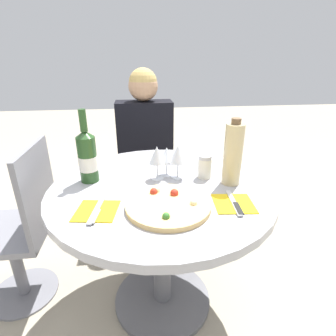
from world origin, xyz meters
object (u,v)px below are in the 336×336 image
(dining_table, at_px, (162,213))
(wine_bottle, at_px, (87,156))
(seated_diner, at_px, (146,162))
(chair_empty_side, at_px, (21,231))
(tall_carafe, at_px, (233,154))
(chair_behind_diner, at_px, (146,169))
(pizza_large, at_px, (168,205))

(dining_table, distance_m, wine_bottle, 0.43)
(seated_diner, distance_m, wine_bottle, 0.76)
(seated_diner, xyz_separation_m, chair_empty_side, (-0.67, -0.59, -0.12))
(chair_empty_side, distance_m, wine_bottle, 0.56)
(tall_carafe, bearing_deg, wine_bottle, 170.65)
(wine_bottle, bearing_deg, tall_carafe, -9.35)
(dining_table, xyz_separation_m, seated_diner, (-0.04, 0.73, -0.02))
(seated_diner, relative_size, tall_carafe, 3.96)
(chair_empty_side, distance_m, tall_carafe, 1.11)
(chair_behind_diner, xyz_separation_m, wine_bottle, (-0.28, -0.78, 0.41))
(seated_diner, bearing_deg, pizza_large, 92.84)
(dining_table, height_order, chair_empty_side, chair_empty_side)
(wine_bottle, bearing_deg, chair_behind_diner, 69.96)
(chair_behind_diner, height_order, seated_diner, seated_diner)
(chair_empty_side, relative_size, tall_carafe, 2.90)
(pizza_large, bearing_deg, chair_behind_diner, 92.48)
(dining_table, bearing_deg, seated_diner, 93.03)
(seated_diner, xyz_separation_m, pizza_large, (0.05, -0.92, 0.18))
(tall_carafe, bearing_deg, pizza_large, -150.37)
(pizza_large, xyz_separation_m, wine_bottle, (-0.33, 0.28, 0.11))
(wine_bottle, relative_size, tall_carafe, 1.11)
(dining_table, height_order, seated_diner, seated_diner)
(dining_table, distance_m, seated_diner, 0.73)
(tall_carafe, bearing_deg, seated_diner, 115.24)
(seated_diner, distance_m, pizza_large, 0.94)
(dining_table, height_order, pizza_large, pizza_large)
(pizza_large, height_order, wine_bottle, wine_bottle)
(pizza_large, height_order, tall_carafe, tall_carafe)
(dining_table, xyz_separation_m, wine_bottle, (-0.32, 0.09, 0.27))
(dining_table, bearing_deg, chair_empty_side, 168.65)
(dining_table, xyz_separation_m, pizza_large, (0.01, -0.19, 0.16))
(dining_table, bearing_deg, chair_behind_diner, 92.56)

